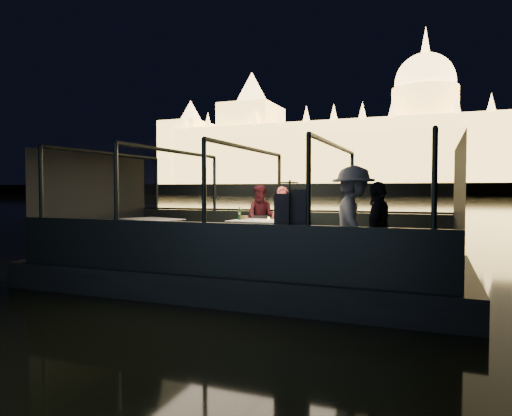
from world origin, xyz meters
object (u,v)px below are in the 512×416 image
at_px(passenger_stripe, 353,227).
at_px(passenger_dark, 378,228).
at_px(chair_port_right, 286,233).
at_px(dining_table_aft, 151,233).
at_px(person_woman_coral, 283,219).
at_px(person_man_maroon, 262,218).
at_px(dining_table_central, 265,237).
at_px(coat_stand, 290,224).
at_px(wine_bottle, 240,213).
at_px(chair_port_left, 259,232).

height_order(passenger_stripe, passenger_dark, passenger_stripe).
bearing_deg(chair_port_right, dining_table_aft, -171.04).
relative_size(person_woman_coral, person_man_maroon, 0.98).
distance_m(dining_table_central, chair_port_right, 0.58).
bearing_deg(dining_table_aft, coat_stand, -28.46).
bearing_deg(dining_table_aft, wine_bottle, 1.52).
relative_size(dining_table_central, coat_stand, 0.90).
xyz_separation_m(person_man_maroon, wine_bottle, (-0.14, -1.02, 0.17)).
distance_m(person_woman_coral, passenger_stripe, 3.59).
bearing_deg(dining_table_aft, dining_table_central, 3.60).
bearing_deg(passenger_dark, chair_port_left, -121.91).
height_order(dining_table_central, wine_bottle, wine_bottle).
distance_m(chair_port_right, person_man_maroon, 0.95).
height_order(person_woman_coral, person_man_maroon, person_man_maroon).
distance_m(passenger_stripe, wine_bottle, 3.48).
bearing_deg(chair_port_right, passenger_stripe, -54.90).
bearing_deg(passenger_stripe, person_man_maroon, 22.66).
xyz_separation_m(person_woman_coral, wine_bottle, (-0.73, -0.90, 0.17)).
height_order(chair_port_left, person_man_maroon, person_man_maroon).
relative_size(chair_port_right, wine_bottle, 3.22).
relative_size(dining_table_aft, passenger_stripe, 0.76).
relative_size(dining_table_aft, chair_port_right, 1.46).
distance_m(coat_stand, person_man_maroon, 3.79).
relative_size(person_man_maroon, wine_bottle, 5.21).
height_order(chair_port_left, passenger_dark, passenger_dark).
xyz_separation_m(person_woman_coral, passenger_stripe, (2.13, -2.88, 0.10)).
distance_m(coat_stand, person_woman_coral, 3.45).
bearing_deg(person_man_maroon, wine_bottle, -103.95).
bearing_deg(wine_bottle, person_woman_coral, 51.10).
bearing_deg(chair_port_right, wine_bottle, -150.47).
distance_m(chair_port_right, wine_bottle, 1.18).
distance_m(person_woman_coral, wine_bottle, 1.17).
distance_m(dining_table_central, chair_port_left, 0.59).
xyz_separation_m(dining_table_aft, chair_port_left, (2.54, 0.67, 0.06)).
distance_m(dining_table_aft, chair_port_left, 2.63).
xyz_separation_m(chair_port_right, wine_bottle, (-0.93, -0.57, 0.47)).
bearing_deg(dining_table_aft, person_woman_coral, 17.54).
xyz_separation_m(passenger_dark, wine_bottle, (-3.26, 2.02, 0.06)).
height_order(person_man_maroon, passenger_stripe, passenger_stripe).
xyz_separation_m(dining_table_central, chair_port_right, (0.37, 0.45, 0.06)).
height_order(dining_table_central, person_woman_coral, person_woman_coral).
height_order(coat_stand, person_woman_coral, coat_stand).
height_order(person_woman_coral, wine_bottle, person_woman_coral).
xyz_separation_m(person_woman_coral, passenger_dark, (2.53, -2.92, 0.10)).
relative_size(coat_stand, wine_bottle, 5.36).
relative_size(dining_table_aft, passenger_dark, 0.89).
xyz_separation_m(dining_table_aft, passenger_stripe, (5.17, -1.92, 0.47)).
distance_m(passenger_stripe, passenger_dark, 0.40).
relative_size(person_woman_coral, wine_bottle, 5.10).
relative_size(chair_port_left, person_woman_coral, 0.54).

